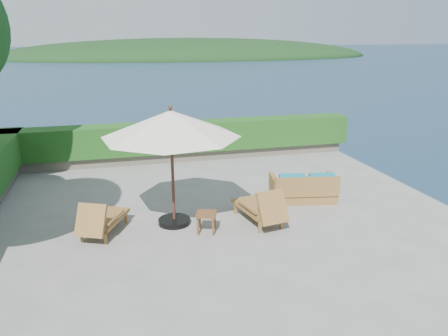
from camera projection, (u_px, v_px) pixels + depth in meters
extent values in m
plane|color=gray|center=(220.00, 223.00, 10.31)|extent=(12.00, 12.00, 0.00)
cube|color=#504A3F|center=(220.00, 281.00, 10.76)|extent=(12.00, 12.00, 3.00)
plane|color=#142740|center=(221.00, 330.00, 11.19)|extent=(600.00, 600.00, 0.00)
ellipsoid|color=black|center=(191.00, 57.00, 146.75)|extent=(126.00, 57.60, 12.60)
cube|color=#676052|center=(182.00, 155.00, 15.44)|extent=(12.00, 0.60, 0.36)
cube|color=#1D4C15|center=(181.00, 137.00, 15.24)|extent=(12.40, 0.90, 1.00)
cylinder|color=black|center=(174.00, 221.00, 10.26)|extent=(0.90, 0.90, 0.12)
cylinder|color=#3E2116|center=(173.00, 169.00, 9.88)|extent=(0.08, 0.08, 2.69)
cone|color=silver|center=(171.00, 124.00, 9.58)|extent=(3.74, 3.74, 0.59)
sphere|color=#3E2116|center=(170.00, 108.00, 9.47)|extent=(0.12, 0.12, 0.10)
cube|color=brown|center=(82.00, 237.00, 9.31)|extent=(0.08, 0.08, 0.25)
cube|color=brown|center=(105.00, 239.00, 9.22)|extent=(0.08, 0.08, 0.25)
cube|color=brown|center=(105.00, 216.00, 10.38)|extent=(0.08, 0.08, 0.25)
cube|color=brown|center=(126.00, 218.00, 10.29)|extent=(0.08, 0.08, 0.25)
cube|color=brown|center=(106.00, 219.00, 9.84)|extent=(1.08, 1.38, 0.09)
cube|color=brown|center=(91.00, 220.00, 9.10)|extent=(0.74, 0.63, 0.66)
cube|color=brown|center=(89.00, 215.00, 9.68)|extent=(0.39, 0.76, 0.05)
cube|color=brown|center=(116.00, 217.00, 9.57)|extent=(0.39, 0.76, 0.05)
cube|color=brown|center=(260.00, 228.00, 9.75)|extent=(0.07, 0.07, 0.26)
cube|color=brown|center=(282.00, 223.00, 9.98)|extent=(0.07, 0.07, 0.26)
cube|color=brown|center=(236.00, 209.00, 10.81)|extent=(0.07, 0.07, 0.26)
cube|color=brown|center=(256.00, 205.00, 11.04)|extent=(0.07, 0.07, 0.26)
cube|color=brown|center=(256.00, 207.00, 10.43)|extent=(0.90, 1.42, 0.09)
cube|color=brown|center=(273.00, 207.00, 9.69)|extent=(0.74, 0.54, 0.71)
cube|color=brown|center=(247.00, 207.00, 10.07)|extent=(0.22, 0.86, 0.05)
cube|color=brown|center=(273.00, 202.00, 10.35)|extent=(0.22, 0.86, 0.05)
cube|color=brown|center=(198.00, 227.00, 9.62)|extent=(0.05, 0.05, 0.42)
cube|color=brown|center=(213.00, 227.00, 9.59)|extent=(0.05, 0.05, 0.42)
cube|color=brown|center=(200.00, 220.00, 9.95)|extent=(0.05, 0.05, 0.42)
cube|color=brown|center=(215.00, 221.00, 9.92)|extent=(0.05, 0.05, 0.42)
cube|color=brown|center=(206.00, 214.00, 9.70)|extent=(0.56, 0.56, 0.05)
cube|color=brown|center=(303.00, 193.00, 11.69)|extent=(1.80, 1.13, 0.37)
cube|color=brown|center=(307.00, 187.00, 11.22)|extent=(1.68, 0.43, 0.51)
cube|color=brown|center=(274.00, 184.00, 11.55)|extent=(0.26, 0.85, 0.42)
cube|color=brown|center=(333.00, 183.00, 11.66)|extent=(0.26, 0.85, 0.42)
cube|color=teal|center=(288.00, 184.00, 11.63)|extent=(0.84, 0.79, 0.17)
cube|color=teal|center=(317.00, 183.00, 11.68)|extent=(0.84, 0.79, 0.17)
cube|color=teal|center=(292.00, 180.00, 11.23)|extent=(0.67, 0.25, 0.34)
cube|color=teal|center=(321.00, 179.00, 11.29)|extent=(0.67, 0.25, 0.34)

